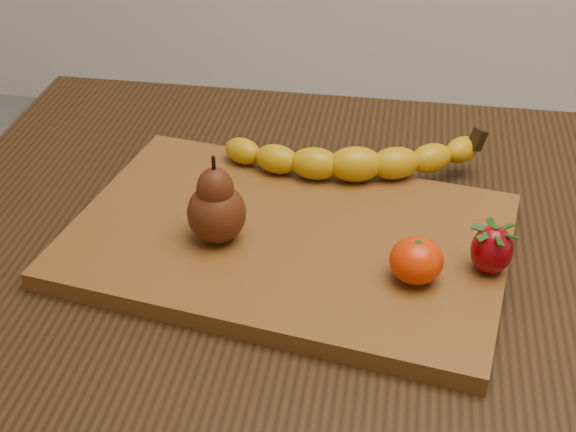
% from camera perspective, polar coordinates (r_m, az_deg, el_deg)
% --- Properties ---
extents(table, '(1.00, 0.70, 0.76)m').
position_cam_1_polar(table, '(0.93, 5.54, -6.66)').
color(table, black).
rests_on(table, ground).
extents(cutting_board, '(0.49, 0.37, 0.02)m').
position_cam_1_polar(cutting_board, '(0.84, 0.00, -1.69)').
color(cutting_board, brown).
rests_on(cutting_board, table).
extents(banana, '(0.27, 0.11, 0.04)m').
position_cam_1_polar(banana, '(0.92, 4.81, 3.69)').
color(banana, '#C59509').
rests_on(banana, cutting_board).
extents(pear, '(0.08, 0.08, 0.09)m').
position_cam_1_polar(pear, '(0.81, -5.16, 1.22)').
color(pear, '#4D200C').
rests_on(pear, cutting_board).
extents(mandarin, '(0.06, 0.06, 0.04)m').
position_cam_1_polar(mandarin, '(0.77, 9.11, -3.14)').
color(mandarin, red).
rests_on(mandarin, cutting_board).
extents(strawberry, '(0.05, 0.05, 0.05)m').
position_cam_1_polar(strawberry, '(0.80, 14.31, -2.23)').
color(strawberry, '#850309').
rests_on(strawberry, cutting_board).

